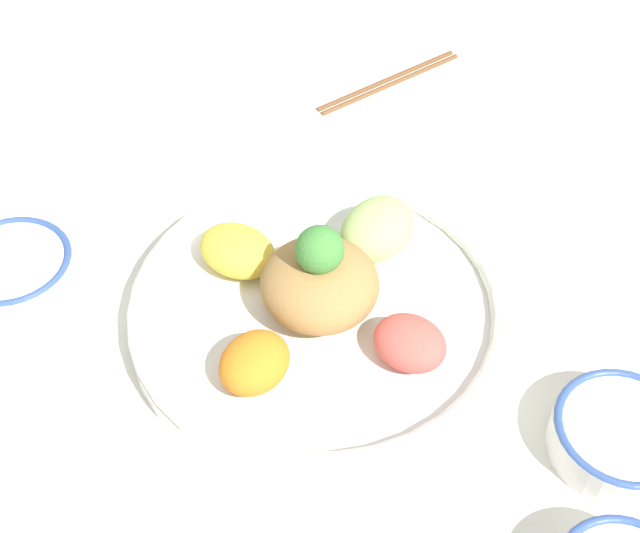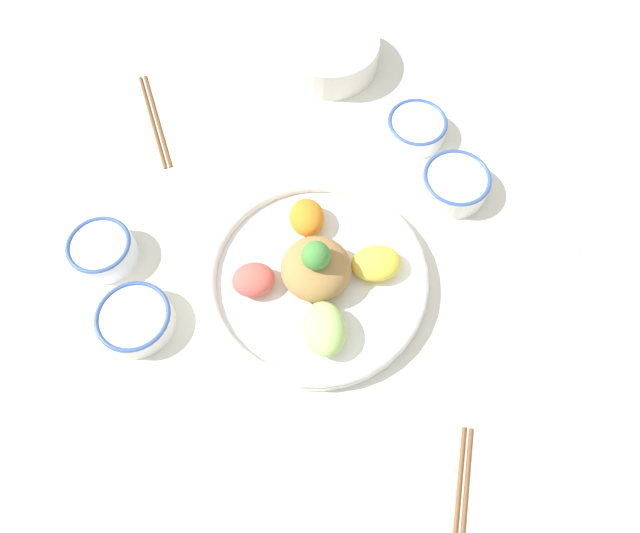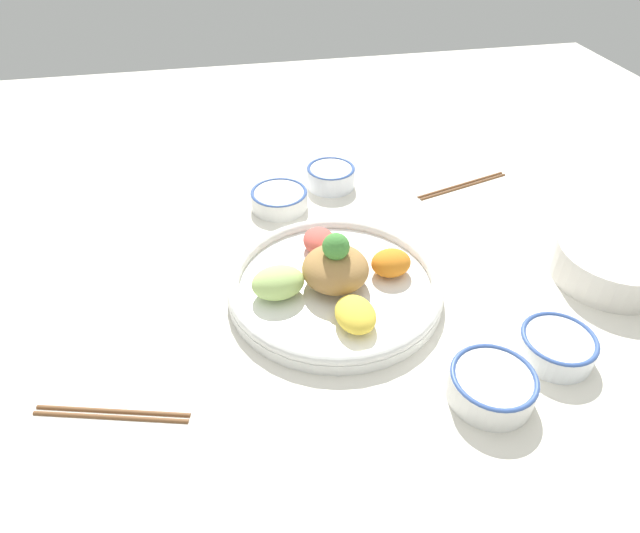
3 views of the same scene
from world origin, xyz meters
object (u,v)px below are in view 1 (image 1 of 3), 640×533
object	(u,v)px
salad_platter	(320,303)
sauce_bowl_red	(14,272)
sauce_bowl_dark	(621,436)
chopsticks_pair_far	(389,80)

from	to	relation	value
salad_platter	sauce_bowl_red	size ratio (longest dim) A/B	3.06
sauce_bowl_dark	chopsticks_pair_far	world-z (taller)	sauce_bowl_dark
salad_platter	chopsticks_pair_far	size ratio (longest dim) A/B	1.73
sauce_bowl_dark	chopsticks_pair_far	bearing A→B (deg)	57.82
salad_platter	sauce_bowl_dark	world-z (taller)	salad_platter
sauce_bowl_red	sauce_bowl_dark	size ratio (longest dim) A/B	1.01
salad_platter	sauce_bowl_dark	size ratio (longest dim) A/B	3.08
chopsticks_pair_far	sauce_bowl_red	bearing A→B (deg)	-172.98
salad_platter	sauce_bowl_dark	xyz separation A→B (m)	(0.06, -0.29, -0.00)
sauce_bowl_dark	chopsticks_pair_far	xyz separation A→B (m)	(0.30, 0.47, -0.02)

